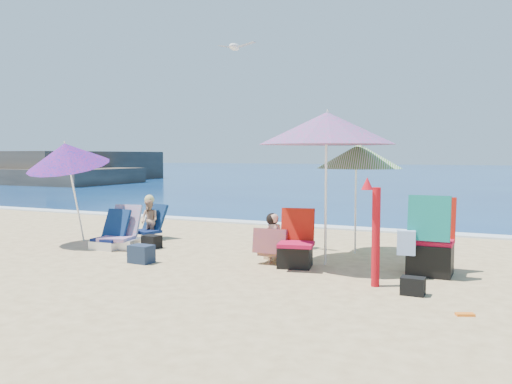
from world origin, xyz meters
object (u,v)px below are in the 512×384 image
at_px(chair_rainbow, 122,237).
at_px(seagull, 235,47).
at_px(person_center, 273,239).
at_px(umbrella_striped, 359,156).
at_px(umbrella_blue, 67,155).
at_px(camp_chair_left, 296,250).
at_px(furled_umbrella, 374,227).
at_px(umbrella_turquoise, 327,128).
at_px(chair_navy, 110,238).
at_px(camp_chair_right, 429,246).
at_px(person_left, 150,220).

distance_m(chair_rainbow, seagull, 3.97).
bearing_deg(person_center, umbrella_striped, 53.22).
relative_size(umbrella_blue, camp_chair_left, 2.34).
bearing_deg(furled_umbrella, seagull, 149.85).
bearing_deg(furled_umbrella, camp_chair_left, 152.55).
distance_m(camp_chair_left, person_center, 0.43).
height_order(umbrella_turquoise, seagull, seagull).
relative_size(umbrella_blue, chair_navy, 2.98).
bearing_deg(umbrella_striped, camp_chair_left, -112.81).
bearing_deg(camp_chair_right, camp_chair_left, -170.98).
height_order(umbrella_turquoise, camp_chair_right, umbrella_turquoise).
bearing_deg(chair_navy, furled_umbrella, -9.06).
bearing_deg(seagull, umbrella_blue, -163.97).
height_order(furled_umbrella, seagull, seagull).
height_order(umbrella_striped, person_left, umbrella_striped).
xyz_separation_m(chair_navy, person_left, (0.06, 1.12, 0.22)).
height_order(umbrella_striped, seagull, seagull).
xyz_separation_m(chair_rainbow, camp_chair_left, (3.47, -0.25, 0.06)).
bearing_deg(chair_navy, umbrella_striped, 17.49).
distance_m(chair_rainbow, camp_chair_right, 5.37).
bearing_deg(umbrella_turquoise, person_center, -160.20).
distance_m(umbrella_turquoise, camp_chair_right, 2.28).
height_order(umbrella_blue, person_left, umbrella_blue).
height_order(person_center, seagull, seagull).
relative_size(chair_navy, camp_chair_right, 0.60).
bearing_deg(umbrella_turquoise, umbrella_striped, 77.57).
xyz_separation_m(camp_chair_left, seagull, (-1.51, 0.96, 3.31)).
height_order(camp_chair_left, seagull, seagull).
bearing_deg(chair_rainbow, umbrella_blue, -170.77).
height_order(umbrella_turquoise, umbrella_blue, umbrella_turquoise).
bearing_deg(person_center, furled_umbrella, -23.99).
bearing_deg(camp_chair_right, furled_umbrella, -119.85).
height_order(chair_navy, camp_chair_right, camp_chair_right).
relative_size(umbrella_striped, camp_chair_right, 1.67).
bearing_deg(chair_navy, umbrella_blue, -178.54).
relative_size(chair_rainbow, seagull, 1.14).
relative_size(umbrella_blue, person_center, 2.60).
distance_m(camp_chair_right, seagull, 4.70).
distance_m(umbrella_turquoise, chair_navy, 4.42).
bearing_deg(camp_chair_right, umbrella_striped, 139.13).
relative_size(furled_umbrella, person_left, 1.58).
relative_size(chair_rainbow, person_left, 0.92).
distance_m(camp_chair_right, person_center, 2.32).
distance_m(chair_navy, chair_rainbow, 0.22).
bearing_deg(seagull, camp_chair_right, -10.88).
bearing_deg(umbrella_turquoise, umbrella_blue, -176.69).
xyz_separation_m(furled_umbrella, person_left, (-4.88, 1.91, -0.37)).
bearing_deg(chair_rainbow, person_left, 95.05).
distance_m(umbrella_striped, chair_navy, 4.66).
relative_size(camp_chair_right, seagull, 1.58).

